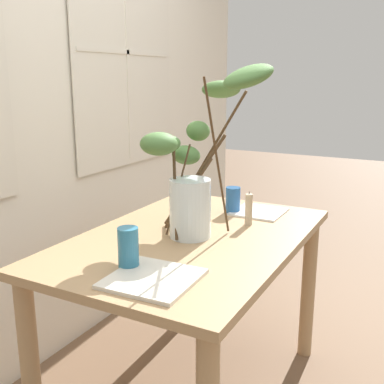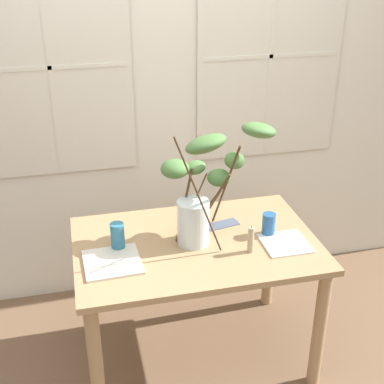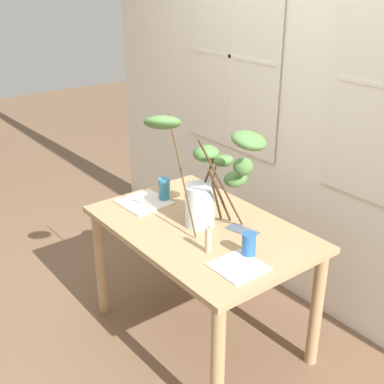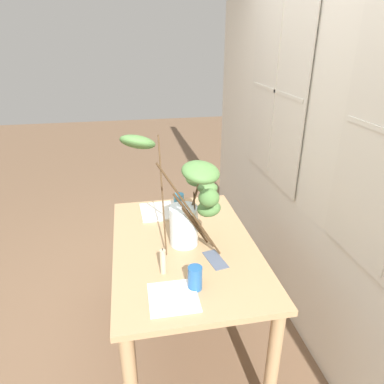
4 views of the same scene
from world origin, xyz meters
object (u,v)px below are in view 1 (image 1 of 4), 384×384
Objects in this scene: vase_with_branches at (197,161)px; drinking_glass_blue_right at (233,200)px; plate_square_left at (153,279)px; plate_square_right at (259,212)px; pillar_candle at (249,210)px; dining_table at (192,263)px; drinking_glass_blue_left at (128,248)px.

drinking_glass_blue_right is (0.36, -0.01, -0.25)m from vase_with_branches.
plate_square_left reaches higher than plate_square_right.
drinking_glass_blue_right is at bearing 43.03° from pillar_candle.
pillar_candle is at bearing -31.91° from dining_table.
vase_with_branches reaches higher than plate_square_left.
plate_square_right reaches higher than dining_table.
plate_square_right is (0.41, -0.13, -0.30)m from vase_with_branches.
dining_table is 0.44m from vase_with_branches.
pillar_candle is (0.25, -0.16, 0.20)m from dining_table.
drinking_glass_blue_right is at bearing -1.90° from dining_table.
drinking_glass_blue_left is at bearing 70.72° from plate_square_left.
plate_square_left is at bearing -167.83° from dining_table.
pillar_candle is (0.20, -0.16, -0.24)m from vase_with_branches.
vase_with_branches is at bearing 11.19° from plate_square_left.
dining_table is 0.46m from drinking_glass_blue_left.
plate_square_right is 0.22m from pillar_candle.
dining_table is 5.44× the size of plate_square_right.
dining_table is 0.49m from plate_square_right.
drinking_glass_blue_right reaches higher than plate_square_right.
drinking_glass_blue_left is 0.63× the size of plate_square_right.
dining_table is at bearing -178.88° from vase_with_branches.
drinking_glass_blue_right is 0.81× the size of pillar_candle.
pillar_candle is at bearing -136.97° from drinking_glass_blue_right.
drinking_glass_blue_left is at bearing 175.89° from dining_table.
drinking_glass_blue_left reaches higher than plate_square_left.
dining_table is at bearing 12.17° from plate_square_left.
drinking_glass_blue_left is (-0.45, 0.03, -0.23)m from vase_with_branches.
vase_with_branches is 0.53m from plate_square_right.
drinking_glass_blue_right is at bearing 114.06° from plate_square_right.
dining_table is 8.36× the size of pillar_candle.
pillar_candle is at bearing -37.41° from vase_with_branches.
drinking_glass_blue_right is 0.45× the size of plate_square_left.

